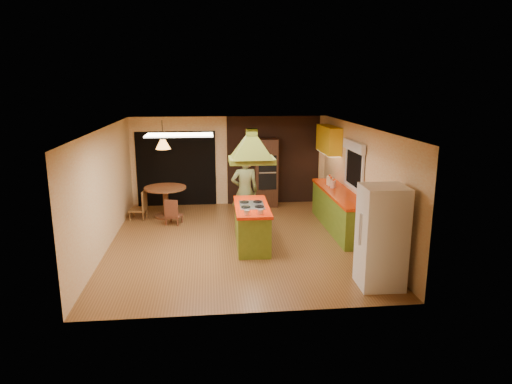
{
  "coord_description": "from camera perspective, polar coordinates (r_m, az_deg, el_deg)",
  "views": [
    {
      "loc": [
        -0.58,
        -9.53,
        3.4
      ],
      "look_at": [
        0.39,
        -0.19,
        1.15
      ],
      "focal_mm": 32.0,
      "sensor_mm": 36.0,
      "label": 1
    }
  ],
  "objects": [
    {
      "name": "upper_cabinets",
      "position": [
        12.23,
        9.08,
        6.5
      ],
      "size": [
        0.34,
        1.4,
        0.7
      ],
      "primitive_type": "cube",
      "color": "yellow",
      "rests_on": "room_walls"
    },
    {
      "name": "window_right",
      "position": [
        10.58,
        12.2,
        4.32
      ],
      "size": [
        0.12,
        1.35,
        1.06
      ],
      "color": "black",
      "rests_on": "room_walls"
    },
    {
      "name": "kitchen_island",
      "position": [
        9.74,
        -0.53,
        -4.16
      ],
      "size": [
        0.75,
        1.78,
        0.9
      ],
      "rotation": [
        0.0,
        0.0,
        -0.02
      ],
      "color": "olive",
      "rests_on": "ground"
    },
    {
      "name": "brick_panel",
      "position": [
        13.06,
        2.19,
        3.99
      ],
      "size": [
        2.64,
        0.03,
        2.5
      ],
      "primitive_type": "cube",
      "color": "#381E14",
      "rests_on": "ground"
    },
    {
      "name": "refrigerator",
      "position": [
        7.98,
        15.43,
        -5.44
      ],
      "size": [
        0.74,
        0.7,
        1.76
      ],
      "primitive_type": "cube",
      "rotation": [
        0.0,
        0.0,
        -0.03
      ],
      "color": "white",
      "rests_on": "ground"
    },
    {
      "name": "chair_left",
      "position": [
        12.03,
        -14.57,
        -1.56
      ],
      "size": [
        0.46,
        0.46,
        0.74
      ],
      "primitive_type": null,
      "rotation": [
        0.0,
        0.0,
        -1.71
      ],
      "color": "brown",
      "rests_on": "ground"
    },
    {
      "name": "man",
      "position": [
        10.8,
        -1.41,
        0.08
      ],
      "size": [
        0.7,
        0.5,
        1.8
      ],
      "primitive_type": "imported",
      "rotation": [
        0.0,
        0.0,
        3.26
      ],
      "color": "brown",
      "rests_on": "ground"
    },
    {
      "name": "room_walls",
      "position": [
        9.78,
        -2.41,
        0.77
      ],
      "size": [
        5.5,
        6.5,
        6.5
      ],
      "color": "beige",
      "rests_on": "ground"
    },
    {
      "name": "chair_near",
      "position": [
        11.4,
        -10.23,
        -2.39
      ],
      "size": [
        0.45,
        0.45,
        0.65
      ],
      "primitive_type": null,
      "rotation": [
        0.0,
        0.0,
        2.83
      ],
      "color": "brown",
      "rests_on": "ground"
    },
    {
      "name": "fluor_panel",
      "position": [
        8.39,
        -9.55,
        7.04
      ],
      "size": [
        1.2,
        0.6,
        0.03
      ],
      "primitive_type": "cube",
      "color": "white",
      "rests_on": "ceiling_plane"
    },
    {
      "name": "wall_oven",
      "position": [
        12.81,
        1.28,
        2.46
      ],
      "size": [
        0.66,
        0.63,
        1.91
      ],
      "rotation": [
        0.0,
        0.0,
        -0.05
      ],
      "color": "#412315",
      "rests_on": "ground"
    },
    {
      "name": "right_counter",
      "position": [
        10.97,
        10.32,
        -2.28
      ],
      "size": [
        0.62,
        3.05,
        0.92
      ],
      "color": "olive",
      "rests_on": "ground"
    },
    {
      "name": "pendant_lamp",
      "position": [
        11.74,
        -11.55,
        5.87
      ],
      "size": [
        0.41,
        0.41,
        0.24
      ],
      "primitive_type": "cone",
      "rotation": [
        0.0,
        0.0,
        -0.13
      ],
      "color": "#FF9E3F",
      "rests_on": "ceiling_plane"
    },
    {
      "name": "dining_table",
      "position": [
        11.99,
        -11.25,
        -0.47
      ],
      "size": [
        1.07,
        1.07,
        0.8
      ],
      "rotation": [
        0.0,
        0.0,
        -0.08
      ],
      "color": "brown",
      "rests_on": "ground"
    },
    {
      "name": "canister_small",
      "position": [
        11.2,
        9.62,
        0.95
      ],
      "size": [
        0.17,
        0.17,
        0.17
      ],
      "primitive_type": "cylinder",
      "rotation": [
        0.0,
        0.0,
        0.37
      ],
      "color": "beige",
      "rests_on": "right_counter"
    },
    {
      "name": "nook_opening",
      "position": [
        13.0,
        -9.92,
        2.86
      ],
      "size": [
        2.2,
        0.03,
        2.1
      ],
      "primitive_type": "cube",
      "color": "black",
      "rests_on": "ground"
    },
    {
      "name": "canister_large",
      "position": [
        11.53,
        9.17,
        1.43
      ],
      "size": [
        0.19,
        0.19,
        0.22
      ],
      "primitive_type": "cylinder",
      "rotation": [
        0.0,
        0.0,
        0.32
      ],
      "color": "#FFEFCD",
      "rests_on": "right_counter"
    },
    {
      "name": "ceiling_plane",
      "position": [
        9.59,
        -2.48,
        8.08
      ],
      "size": [
        6.5,
        6.5,
        0.0
      ],
      "primitive_type": "plane",
      "rotation": [
        3.14,
        0.0,
        0.0
      ],
      "color": "silver",
      "rests_on": "room_walls"
    },
    {
      "name": "range_hood",
      "position": [
        9.35,
        -0.55,
        6.44
      ],
      "size": [
        0.94,
        0.67,
        0.78
      ],
      "rotation": [
        0.0,
        0.0,
        0.0
      ],
      "color": "#5B6419",
      "rests_on": "ceiling_plane"
    },
    {
      "name": "ground",
      "position": [
        10.13,
        -2.34,
        -6.14
      ],
      "size": [
        6.5,
        6.5,
        0.0
      ],
      "primitive_type": "plane",
      "color": "brown",
      "rests_on": "ground"
    },
    {
      "name": "canister_medium",
      "position": [
        11.4,
        9.34,
        1.22
      ],
      "size": [
        0.17,
        0.17,
        0.19
      ],
      "primitive_type": "cylinder",
      "rotation": [
        0.0,
        0.0,
        -0.33
      ],
      "color": "#F0E2C1",
      "rests_on": "right_counter"
    }
  ]
}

